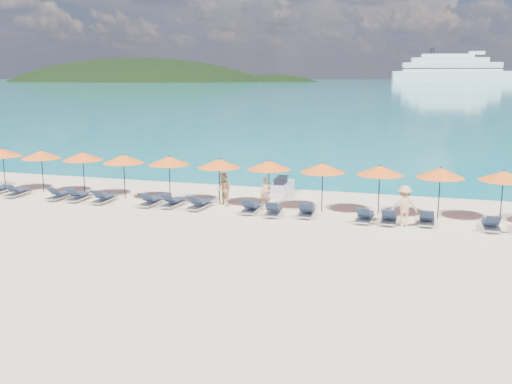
# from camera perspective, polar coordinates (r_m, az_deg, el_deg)

# --- Properties ---
(ground) EXTENTS (1400.00, 1400.00, 0.00)m
(ground) POSITION_cam_1_polar(r_m,az_deg,el_deg) (22.02, -2.28, -4.56)
(ground) COLOR beige
(sea) EXTENTS (1600.00, 1300.00, 0.01)m
(sea) POSITION_cam_1_polar(r_m,az_deg,el_deg) (680.03, 16.65, 10.55)
(sea) COLOR #1FA9B2
(sea) RESTS_ON ground
(headland_main) EXTENTS (374.00, 242.00, 126.50)m
(headland_main) POSITION_cam_1_polar(r_m,az_deg,el_deg) (640.12, -11.85, 7.35)
(headland_main) COLOR black
(headland_main) RESTS_ON ground
(headland_small) EXTENTS (162.00, 126.00, 85.50)m
(headland_small) POSITION_cam_1_polar(r_m,az_deg,el_deg) (602.25, 1.82, 7.62)
(headland_small) COLOR black
(headland_small) RESTS_ON ground
(cruise_ship) EXTENTS (141.84, 41.60, 39.01)m
(cruise_ship) POSITION_cam_1_polar(r_m,az_deg,el_deg) (610.91, 20.28, 11.22)
(cruise_ship) COLOR white
(cruise_ship) RESTS_ON ground
(jetski) EXTENTS (1.05, 2.56, 0.90)m
(jetski) POSITION_cam_1_polar(r_m,az_deg,el_deg) (29.89, 2.55, 0.47)
(jetski) COLOR silver
(jetski) RESTS_ON ground
(beachgoer_a) EXTENTS (0.56, 0.38, 1.50)m
(beachgoer_a) POSITION_cam_1_polar(r_m,az_deg,el_deg) (26.37, 0.97, -0.17)
(beachgoer_a) COLOR tan
(beachgoer_a) RESTS_ON ground
(beachgoer_b) EXTENTS (0.89, 0.78, 1.59)m
(beachgoer_b) POSITION_cam_1_polar(r_m,az_deg,el_deg) (27.16, -3.22, 0.25)
(beachgoer_b) COLOR tan
(beachgoer_b) RESTS_ON ground
(beachgoer_c) EXTENTS (1.19, 0.73, 1.71)m
(beachgoer_c) POSITION_cam_1_polar(r_m,az_deg,el_deg) (24.20, 14.61, -1.36)
(beachgoer_c) COLOR tan
(beachgoer_c) RESTS_ON ground
(umbrella_0) EXTENTS (2.10, 2.10, 2.28)m
(umbrella_0) POSITION_cam_1_polar(r_m,az_deg,el_deg) (33.92, -24.02, 3.62)
(umbrella_0) COLOR black
(umbrella_0) RESTS_ON ground
(umbrella_1) EXTENTS (2.10, 2.10, 2.28)m
(umbrella_1) POSITION_cam_1_polar(r_m,az_deg,el_deg) (32.26, -20.69, 3.52)
(umbrella_1) COLOR black
(umbrella_1) RESTS_ON ground
(umbrella_2) EXTENTS (2.10, 2.10, 2.28)m
(umbrella_2) POSITION_cam_1_polar(r_m,az_deg,el_deg) (30.88, -16.94, 3.44)
(umbrella_2) COLOR black
(umbrella_2) RESTS_ON ground
(umbrella_3) EXTENTS (2.10, 2.10, 2.28)m
(umbrella_3) POSITION_cam_1_polar(r_m,az_deg,el_deg) (29.36, -13.11, 3.24)
(umbrella_3) COLOR black
(umbrella_3) RESTS_ON ground
(umbrella_4) EXTENTS (2.10, 2.10, 2.28)m
(umbrella_4) POSITION_cam_1_polar(r_m,az_deg,el_deg) (28.34, -8.69, 3.12)
(umbrella_4) COLOR black
(umbrella_4) RESTS_ON ground
(umbrella_5) EXTENTS (2.10, 2.10, 2.28)m
(umbrella_5) POSITION_cam_1_polar(r_m,az_deg,el_deg) (27.20, -3.70, 2.88)
(umbrella_5) COLOR black
(umbrella_5) RESTS_ON ground
(umbrella_6) EXTENTS (2.10, 2.10, 2.28)m
(umbrella_6) POSITION_cam_1_polar(r_m,az_deg,el_deg) (26.63, 1.31, 2.71)
(umbrella_6) COLOR black
(umbrella_6) RESTS_ON ground
(umbrella_7) EXTENTS (2.10, 2.10, 2.28)m
(umbrella_7) POSITION_cam_1_polar(r_m,az_deg,el_deg) (25.97, 6.68, 2.41)
(umbrella_7) COLOR black
(umbrella_7) RESTS_ON ground
(umbrella_8) EXTENTS (2.10, 2.10, 2.28)m
(umbrella_8) POSITION_cam_1_polar(r_m,az_deg,el_deg) (25.71, 12.28, 2.13)
(umbrella_8) COLOR black
(umbrella_8) RESTS_ON ground
(umbrella_9) EXTENTS (2.10, 2.10, 2.28)m
(umbrella_9) POSITION_cam_1_polar(r_m,az_deg,el_deg) (25.71, 17.97, 1.83)
(umbrella_9) COLOR black
(umbrella_9) RESTS_ON ground
(umbrella_10) EXTENTS (2.10, 2.10, 2.28)m
(umbrella_10) POSITION_cam_1_polar(r_m,az_deg,el_deg) (25.88, 23.52, 1.49)
(umbrella_10) COLOR black
(umbrella_10) RESTS_ON ground
(lounger_2) EXTENTS (0.74, 1.74, 0.66)m
(lounger_2) POSITION_cam_1_polar(r_m,az_deg,el_deg) (31.89, -22.75, 0.03)
(lounger_2) COLOR silver
(lounger_2) RESTS_ON ground
(lounger_3) EXTENTS (0.65, 1.71, 0.66)m
(lounger_3) POSITION_cam_1_polar(r_m,az_deg,el_deg) (30.35, -19.03, -0.24)
(lounger_3) COLOR silver
(lounger_3) RESTS_ON ground
(lounger_4) EXTENTS (0.73, 1.74, 0.66)m
(lounger_4) POSITION_cam_1_polar(r_m,az_deg,el_deg) (29.70, -17.30, -0.38)
(lounger_4) COLOR silver
(lounger_4) RESTS_ON ground
(lounger_5) EXTENTS (0.68, 1.72, 0.66)m
(lounger_5) POSITION_cam_1_polar(r_m,az_deg,el_deg) (28.87, -14.99, -0.58)
(lounger_5) COLOR silver
(lounger_5) RESTS_ON ground
(lounger_6) EXTENTS (0.66, 1.71, 0.66)m
(lounger_6) POSITION_cam_1_polar(r_m,az_deg,el_deg) (27.72, -10.45, -0.87)
(lounger_6) COLOR silver
(lounger_6) RESTS_ON ground
(lounger_7) EXTENTS (0.72, 1.73, 0.66)m
(lounger_7) POSITION_cam_1_polar(r_m,az_deg,el_deg) (27.32, -8.31, -0.98)
(lounger_7) COLOR silver
(lounger_7) RESTS_ON ground
(lounger_8) EXTENTS (0.77, 1.75, 0.66)m
(lounger_8) POSITION_cam_1_polar(r_m,az_deg,el_deg) (26.73, -5.68, -1.20)
(lounger_8) COLOR silver
(lounger_8) RESTS_ON ground
(lounger_9) EXTENTS (0.67, 1.72, 0.66)m
(lounger_9) POSITION_cam_1_polar(r_m,az_deg,el_deg) (25.89, -0.51, -1.56)
(lounger_9) COLOR silver
(lounger_9) RESTS_ON ground
(lounger_10) EXTENTS (0.78, 1.75, 0.66)m
(lounger_10) POSITION_cam_1_polar(r_m,az_deg,el_deg) (25.39, 1.76, -1.83)
(lounger_10) COLOR silver
(lounger_10) RESTS_ON ground
(lounger_11) EXTENTS (0.73, 1.74, 0.66)m
(lounger_11) POSITION_cam_1_polar(r_m,az_deg,el_deg) (25.31, 5.09, -1.91)
(lounger_11) COLOR silver
(lounger_11) RESTS_ON ground
(lounger_12) EXTENTS (0.71, 1.73, 0.66)m
(lounger_12) POSITION_cam_1_polar(r_m,az_deg,el_deg) (24.72, 10.84, -2.40)
(lounger_12) COLOR silver
(lounger_12) RESTS_ON ground
(lounger_13) EXTENTS (0.63, 1.70, 0.66)m
(lounger_13) POSITION_cam_1_polar(r_m,az_deg,el_deg) (24.67, 13.15, -2.53)
(lounger_13) COLOR silver
(lounger_13) RESTS_ON ground
(lounger_14) EXTENTS (0.64, 1.71, 0.66)m
(lounger_14) POSITION_cam_1_polar(r_m,az_deg,el_deg) (24.89, 16.72, -2.59)
(lounger_14) COLOR silver
(lounger_14) RESTS_ON ground
(lounger_15) EXTENTS (0.65, 1.71, 0.66)m
(lounger_15) POSITION_cam_1_polar(r_m,az_deg,el_deg) (24.89, 22.44, -2.99)
(lounger_15) COLOR silver
(lounger_15) RESTS_ON ground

